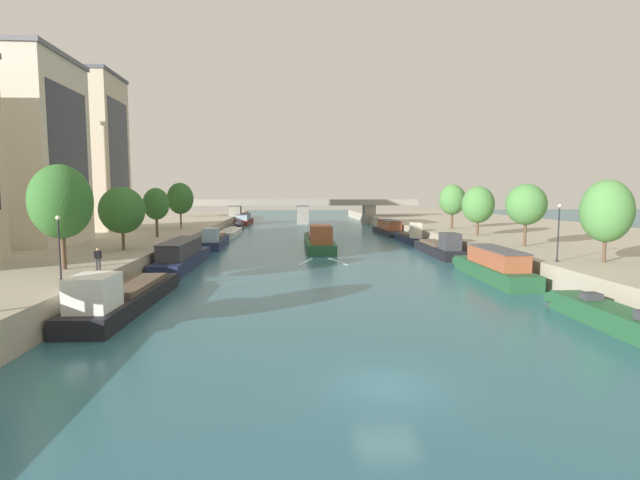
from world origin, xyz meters
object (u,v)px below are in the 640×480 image
moored_boat_left_lone (124,296)px  tree_right_nearest (607,211)px  moored_boat_left_downstream (215,240)px  tree_left_third (61,202)px  moored_boat_left_far (244,220)px  moored_boat_right_second (389,228)px  tree_left_by_lamp (122,210)px  tree_left_past_mid (156,204)px  tree_left_second (180,198)px  tree_right_third (452,200)px  moored_boat_right_midway (494,266)px  moored_boat_left_near (231,232)px  moored_boat_right_end (410,237)px  tree_right_second (478,205)px  moored_boat_right_upstream (439,248)px  moored_boat_left_second (182,256)px  bridge_far (303,209)px  moored_boat_left_gap_after (238,226)px  tree_right_distant (526,205)px  lamppost_left_bank (59,245)px  lamppost_right_bank (558,230)px  person_on_quay (98,257)px  moored_boat_right_lone (611,317)px  barge_midriver (319,240)px

moored_boat_left_lone → tree_right_nearest: 37.38m
moored_boat_left_downstream → tree_left_third: size_ratio=1.95×
moored_boat_left_far → moored_boat_right_second: size_ratio=1.12×
tree_left_by_lamp → tree_left_past_mid: 13.95m
tree_left_second → tree_right_third: tree_left_second is taller
moored_boat_left_downstream → moored_boat_right_midway: size_ratio=1.08×
moored_boat_left_downstream → moored_boat_left_near: 19.16m
moored_boat_right_end → tree_right_second: (6.36, -10.51, 5.22)m
moored_boat_left_lone → moored_boat_right_upstream: (29.71, 25.98, 0.01)m
moored_boat_left_second → bridge_far: bridge_far is taller
bridge_far → moored_boat_left_near: bearing=-115.5°
moored_boat_left_second → tree_right_third: size_ratio=2.43×
moored_boat_left_gap_after → tree_right_distant: bearing=-57.2°
moored_boat_right_end → tree_left_by_lamp: tree_left_by_lamp is taller
moored_boat_left_near → lamppost_left_bank: lamppost_left_bank is taller
tree_left_past_mid → tree_right_nearest: 49.45m
lamppost_left_bank → tree_left_by_lamp: bearing=96.2°
lamppost_right_bank → person_on_quay: (-35.95, -1.61, -1.66)m
moored_boat_left_lone → moored_boat_left_downstream: (0.42, 37.25, -0.00)m
moored_boat_right_midway → moored_boat_left_gap_after: bearing=114.7°
moored_boat_right_second → bridge_far: bridge_far is taller
moored_boat_left_second → moored_boat_left_gap_after: (0.36, 54.15, -0.63)m
tree_left_by_lamp → tree_right_nearest: 43.58m
moored_boat_right_second → moored_boat_left_downstream: bearing=-148.3°
tree_right_distant → lamppost_left_bank: size_ratio=1.56×
tree_left_second → tree_right_second: size_ratio=1.11×
moored_boat_left_downstream → moored_boat_right_midway: (28.84, -28.04, 0.28)m
moored_boat_left_near → moored_boat_left_gap_after: bearing=90.9°
moored_boat_left_downstream → moored_boat_right_upstream: size_ratio=1.01×
moored_boat_right_midway → bridge_far: size_ratio=0.24×
moored_boat_left_near → moored_boat_right_end: 33.44m
tree_left_by_lamp → tree_right_distant: 41.49m
moored_boat_left_near → moored_boat_right_end: moored_boat_right_end is taller
moored_boat_right_lone → moored_boat_right_end: (0.47, 46.51, 0.31)m
moored_boat_left_near → tree_left_third: (-6.18, -51.99, 6.55)m
moored_boat_left_near → moored_boat_right_upstream: (29.23, -30.43, 0.40)m
moored_boat_right_lone → moored_boat_right_midway: bearing=90.3°
moored_boat_left_downstream → tree_left_by_lamp: size_ratio=2.41×
person_on_quay → moored_boat_right_midway: bearing=9.3°
tree_left_by_lamp → tree_left_past_mid: bearing=91.8°
barge_midriver → moored_boat_left_lone: 38.07m
bridge_far → moored_boat_right_lone: bearing=-81.0°
tree_left_third → tree_right_nearest: size_ratio=1.15×
moored_boat_left_downstream → tree_right_nearest: tree_right_nearest is taller
moored_boat_right_end → tree_left_second: (-36.00, 5.35, 5.90)m
tree_right_third → lamppost_left_bank: bearing=-133.5°
moored_boat_right_end → moored_boat_left_far: bearing=121.6°
moored_boat_left_gap_after → moored_boat_right_lone: (29.11, -78.58, 0.06)m
barge_midriver → moored_boat_left_lone: barge_midriver is taller
moored_boat_right_lone → barge_midriver: bearing=108.9°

